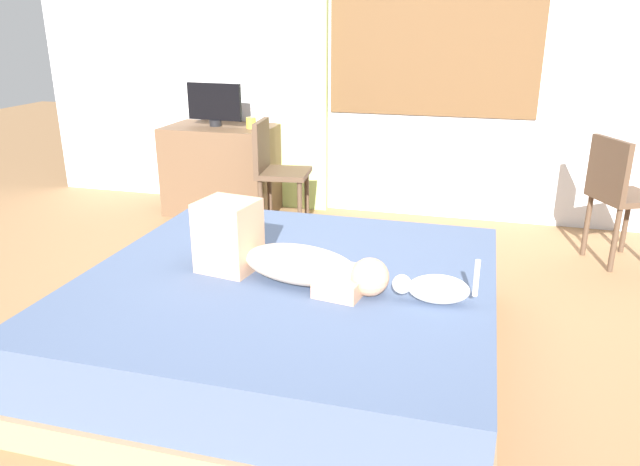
{
  "coord_description": "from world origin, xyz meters",
  "views": [
    {
      "loc": [
        0.77,
        -2.52,
        1.58
      ],
      "look_at": [
        0.03,
        0.18,
        0.58
      ],
      "focal_mm": 33.77,
      "sensor_mm": 36.0,
      "label": 1
    }
  ],
  "objects_px": {
    "cat": "(434,288)",
    "tv_monitor": "(214,104)",
    "cup": "(251,123)",
    "chair_spare": "(618,191)",
    "person_lying": "(281,255)",
    "chair_by_desk": "(275,167)",
    "desk": "(222,170)",
    "bed": "(289,316)"
  },
  "relations": [
    {
      "from": "bed",
      "to": "cup",
      "type": "xyz_separation_m",
      "value": [
        -1.0,
        2.09,
        0.57
      ]
    },
    {
      "from": "tv_monitor",
      "to": "cup",
      "type": "xyz_separation_m",
      "value": [
        0.33,
        -0.03,
        -0.14
      ]
    },
    {
      "from": "tv_monitor",
      "to": "chair_spare",
      "type": "relative_size",
      "value": 0.56
    },
    {
      "from": "desk",
      "to": "chair_by_desk",
      "type": "distance_m",
      "value": 0.7
    },
    {
      "from": "bed",
      "to": "tv_monitor",
      "type": "bearing_deg",
      "value": 122.09
    },
    {
      "from": "bed",
      "to": "cat",
      "type": "bearing_deg",
      "value": -10.21
    },
    {
      "from": "desk",
      "to": "cup",
      "type": "height_order",
      "value": "cup"
    },
    {
      "from": "cat",
      "to": "desk",
      "type": "relative_size",
      "value": 0.4
    },
    {
      "from": "bed",
      "to": "chair_spare",
      "type": "relative_size",
      "value": 2.28
    },
    {
      "from": "bed",
      "to": "cat",
      "type": "distance_m",
      "value": 0.76
    },
    {
      "from": "person_lying",
      "to": "tv_monitor",
      "type": "xyz_separation_m",
      "value": [
        -1.31,
        2.16,
        0.37
      ]
    },
    {
      "from": "bed",
      "to": "chair_by_desk",
      "type": "height_order",
      "value": "chair_by_desk"
    },
    {
      "from": "cup",
      "to": "person_lying",
      "type": "bearing_deg",
      "value": -65.36
    },
    {
      "from": "desk",
      "to": "tv_monitor",
      "type": "height_order",
      "value": "tv_monitor"
    },
    {
      "from": "cup",
      "to": "cat",
      "type": "bearing_deg",
      "value": -52.62
    },
    {
      "from": "cat",
      "to": "tv_monitor",
      "type": "relative_size",
      "value": 0.74
    },
    {
      "from": "chair_spare",
      "to": "person_lying",
      "type": "bearing_deg",
      "value": -134.43
    },
    {
      "from": "chair_spare",
      "to": "cup",
      "type": "bearing_deg",
      "value": 172.58
    },
    {
      "from": "bed",
      "to": "cat",
      "type": "relative_size",
      "value": 5.48
    },
    {
      "from": "chair_by_desk",
      "to": "cup",
      "type": "bearing_deg",
      "value": 134.52
    },
    {
      "from": "chair_by_desk",
      "to": "tv_monitor",
      "type": "bearing_deg",
      "value": 152.01
    },
    {
      "from": "person_lying",
      "to": "desk",
      "type": "relative_size",
      "value": 1.05
    },
    {
      "from": "cat",
      "to": "bed",
      "type": "bearing_deg",
      "value": 169.79
    },
    {
      "from": "desk",
      "to": "chair_by_desk",
      "type": "bearing_deg",
      "value": -29.44
    },
    {
      "from": "chair_by_desk",
      "to": "chair_spare",
      "type": "bearing_deg",
      "value": -1.09
    },
    {
      "from": "chair_spare",
      "to": "tv_monitor",
      "type": "bearing_deg",
      "value": 172.88
    },
    {
      "from": "desk",
      "to": "cup",
      "type": "distance_m",
      "value": 0.51
    },
    {
      "from": "bed",
      "to": "chair_spare",
      "type": "bearing_deg",
      "value": 45.11
    },
    {
      "from": "cup",
      "to": "chair_by_desk",
      "type": "xyz_separation_m",
      "value": [
        0.3,
        -0.31,
        -0.28
      ]
    },
    {
      "from": "tv_monitor",
      "to": "cup",
      "type": "height_order",
      "value": "tv_monitor"
    },
    {
      "from": "cat",
      "to": "desk",
      "type": "distance_m",
      "value": 2.99
    },
    {
      "from": "desk",
      "to": "tv_monitor",
      "type": "distance_m",
      "value": 0.55
    },
    {
      "from": "person_lying",
      "to": "cat",
      "type": "distance_m",
      "value": 0.72
    },
    {
      "from": "desk",
      "to": "chair_spare",
      "type": "distance_m",
      "value": 3.04
    },
    {
      "from": "tv_monitor",
      "to": "chair_by_desk",
      "type": "relative_size",
      "value": 0.56
    },
    {
      "from": "cat",
      "to": "person_lying",
      "type": "bearing_deg",
      "value": 173.82
    },
    {
      "from": "tv_monitor",
      "to": "chair_by_desk",
      "type": "xyz_separation_m",
      "value": [
        0.63,
        -0.34,
        -0.41
      ]
    },
    {
      "from": "tv_monitor",
      "to": "cup",
      "type": "distance_m",
      "value": 0.36
    },
    {
      "from": "chair_by_desk",
      "to": "chair_spare",
      "type": "height_order",
      "value": "same"
    },
    {
      "from": "cat",
      "to": "chair_by_desk",
      "type": "height_order",
      "value": "chair_by_desk"
    },
    {
      "from": "person_lying",
      "to": "chair_by_desk",
      "type": "bearing_deg",
      "value": 110.3
    },
    {
      "from": "tv_monitor",
      "to": "cup",
      "type": "relative_size",
      "value": 5.47
    }
  ]
}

